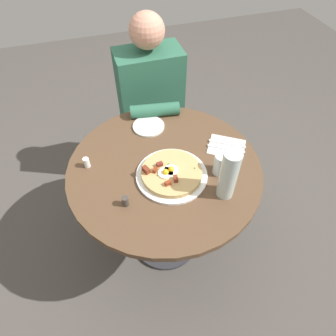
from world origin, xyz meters
name	(u,v)px	position (x,y,z in m)	size (l,w,h in m)	color
ground_plane	(165,240)	(0.00, 0.00, 0.00)	(6.00, 6.00, 0.00)	#4C4742
dining_table	(165,188)	(0.00, 0.00, 0.54)	(0.89, 0.89, 0.71)	brown
person_seated	(151,113)	(-0.10, -0.64, 0.51)	(0.38, 0.47, 1.14)	#2D2D33
pizza_plate	(172,175)	(-0.01, 0.07, 0.72)	(0.32, 0.32, 0.01)	white
breakfast_pizza	(171,173)	(-0.01, 0.07, 0.74)	(0.27, 0.27, 0.05)	tan
bread_plate	(148,126)	(0.00, -0.28, 0.72)	(0.16, 0.16, 0.01)	silver
napkin	(227,147)	(-0.32, -0.03, 0.71)	(0.17, 0.14, 0.00)	white
fork	(226,149)	(-0.31, -0.01, 0.72)	(0.18, 0.01, 0.01)	silver
knife	(227,144)	(-0.33, -0.04, 0.72)	(0.18, 0.01, 0.01)	silver
water_glass	(221,164)	(-0.23, 0.11, 0.76)	(0.07, 0.07, 0.10)	silver
water_bottle	(229,175)	(-0.20, 0.22, 0.83)	(0.07, 0.07, 0.24)	silver
salt_shaker	(87,163)	(0.33, -0.10, 0.74)	(0.03, 0.03, 0.05)	white
pepper_shaker	(125,201)	(0.21, 0.15, 0.74)	(0.03, 0.03, 0.05)	#3F3833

